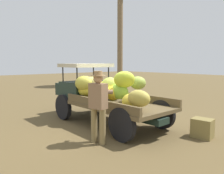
# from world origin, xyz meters

# --- Properties ---
(ground_plane) EXTENTS (60.00, 60.00, 0.00)m
(ground_plane) POSITION_xyz_m (0.00, 0.00, 0.00)
(ground_plane) COLOR brown
(truck) EXTENTS (4.50, 1.88, 1.86)m
(truck) POSITION_xyz_m (0.39, -0.02, 0.94)
(truck) COLOR #1D2E25
(truck) RESTS_ON ground
(farmer) EXTENTS (0.52, 0.49, 1.70)m
(farmer) POSITION_xyz_m (-1.05, 1.18, 0.97)
(farmer) COLOR olive
(farmer) RESTS_ON ground
(wooden_crate) EXTENTS (0.54, 0.45, 0.49)m
(wooden_crate) POSITION_xyz_m (-2.48, -1.03, 0.24)
(wooden_crate) COLOR olive
(wooden_crate) RESTS_ON ground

